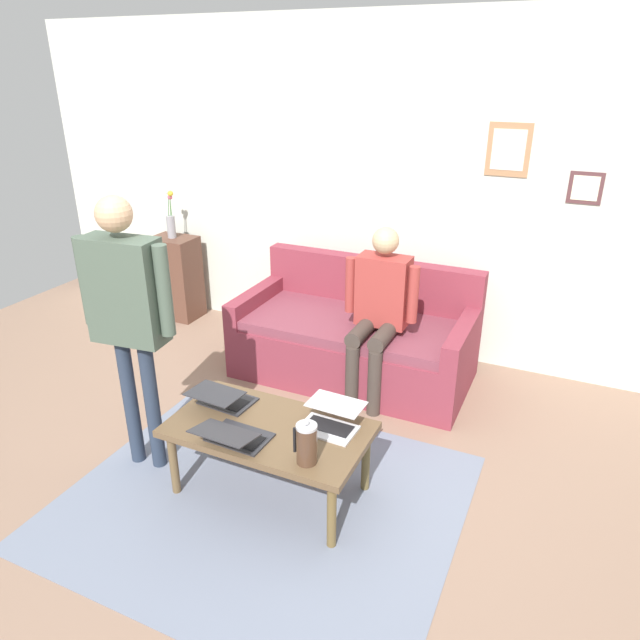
% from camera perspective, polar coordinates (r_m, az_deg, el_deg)
% --- Properties ---
extents(ground_plane, '(7.68, 7.68, 0.00)m').
position_cam_1_polar(ground_plane, '(3.65, -5.33, -15.91)').
color(ground_plane, '#8A6B58').
extents(area_rug, '(2.20, 1.88, 0.01)m').
position_cam_1_polar(area_rug, '(3.55, -5.61, -17.09)').
color(area_rug, slate).
rests_on(area_rug, ground_plane).
extents(back_wall, '(7.04, 0.11, 2.70)m').
position_cam_1_polar(back_wall, '(4.92, 7.17, 12.26)').
color(back_wall, silver).
rests_on(back_wall, ground_plane).
extents(couch, '(1.82, 0.91, 0.88)m').
position_cam_1_polar(couch, '(4.66, 3.47, -1.86)').
color(couch, maroon).
rests_on(couch, ground_plane).
extents(coffee_table, '(1.13, 0.63, 0.45)m').
position_cam_1_polar(coffee_table, '(3.38, -5.02, -11.00)').
color(coffee_table, brown).
rests_on(coffee_table, ground_plane).
extents(laptop_left, '(0.34, 0.36, 0.14)m').
position_cam_1_polar(laptop_left, '(3.22, -8.38, -11.13)').
color(laptop_left, '#28282D').
rests_on(laptop_left, coffee_table).
extents(laptop_center, '(0.33, 0.32, 0.11)m').
position_cam_1_polar(laptop_center, '(3.31, 1.06, -9.74)').
color(laptop_center, silver).
rests_on(laptop_center, coffee_table).
extents(laptop_right, '(0.33, 0.35, 0.12)m').
position_cam_1_polar(laptop_right, '(3.55, -9.43, -7.57)').
color(laptop_right, '#28282D').
rests_on(laptop_right, coffee_table).
extents(french_press, '(0.13, 0.11, 0.25)m').
position_cam_1_polar(french_press, '(3.01, -1.32, -11.98)').
color(french_press, '#4C3323').
rests_on(french_press, coffee_table).
extents(side_shelf, '(0.42, 0.32, 0.81)m').
position_cam_1_polar(side_shelf, '(5.87, -13.85, 4.05)').
color(side_shelf, brown).
rests_on(side_shelf, ground_plane).
extents(flower_vase, '(0.08, 0.08, 0.44)m').
position_cam_1_polar(flower_vase, '(5.71, -14.37, 9.32)').
color(flower_vase, '#939399').
rests_on(flower_vase, side_shelf).
extents(person_standing, '(0.59, 0.23, 1.70)m').
position_cam_1_polar(person_standing, '(3.45, -18.37, 1.52)').
color(person_standing, '#273245').
rests_on(person_standing, ground_plane).
extents(person_seated, '(0.55, 0.51, 1.28)m').
position_cam_1_polar(person_seated, '(4.21, 5.79, 1.46)').
color(person_seated, '#40342E').
rests_on(person_seated, ground_plane).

